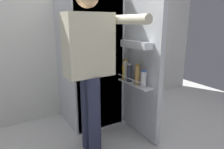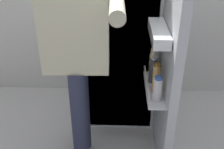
{
  "view_description": "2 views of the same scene",
  "coord_description": "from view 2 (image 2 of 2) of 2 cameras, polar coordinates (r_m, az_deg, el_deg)",
  "views": [
    {
      "loc": [
        -1.01,
        -1.72,
        1.27
      ],
      "look_at": [
        -0.06,
        -0.11,
        0.78
      ],
      "focal_mm": 32.15,
      "sensor_mm": 36.0,
      "label": 1
    },
    {
      "loc": [
        0.02,
        -1.71,
        1.68
      ],
      "look_at": [
        -0.05,
        -0.01,
        0.7
      ],
      "focal_mm": 43.99,
      "sensor_mm": 36.0,
      "label": 2
    }
  ],
  "objects": [
    {
      "name": "refrigerator",
      "position": [
        2.4,
        2.25,
        8.31
      ],
      "size": [
        0.68,
        1.26,
        1.61
      ],
      "color": "silver",
      "rests_on": "ground_plane"
    },
    {
      "name": "person",
      "position": [
        1.82,
        -7.19,
        5.8
      ],
      "size": [
        0.54,
        0.73,
        1.58
      ],
      "color": "#2D334C",
      "rests_on": "ground_plane"
    },
    {
      "name": "ground_plane",
      "position": [
        2.4,
        1.15,
        -14.74
      ],
      "size": [
        5.25,
        5.25,
        0.0
      ],
      "primitive_type": "plane",
      "color": "silver"
    }
  ]
}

